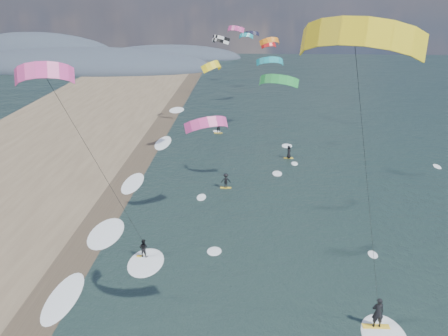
{
  "coord_description": "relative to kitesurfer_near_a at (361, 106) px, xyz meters",
  "views": [
    {
      "loc": [
        0.78,
        -20.95,
        19.11
      ],
      "look_at": [
        -1.0,
        12.0,
        7.0
      ],
      "focal_mm": 40.0,
      "sensor_mm": 36.0,
      "label": 1
    }
  ],
  "objects": [
    {
      "name": "coastal_hills",
      "position": [
        -50.06,
        108.84,
        -14.55
      ],
      "size": [
        80.0,
        41.0,
        15.0
      ],
      "color": "#3D4756",
      "rests_on": "ground"
    },
    {
      "name": "kitesurfer_near_a",
      "position": [
        0.0,
        0.0,
        0.0
      ],
      "size": [
        8.2,
        9.18,
        18.46
      ],
      "color": "yellow",
      "rests_on": "ground"
    },
    {
      "name": "kitesurfer_near_b",
      "position": [
        -14.41,
        8.29,
        -4.78
      ],
      "size": [
        6.79,
        8.44,
        15.75
      ],
      "color": "yellow",
      "rests_on": "ground"
    },
    {
      "name": "far_kitesurfers",
      "position": [
        -4.94,
        32.94,
        -13.78
      ],
      "size": [
        10.06,
        20.2,
        1.55
      ],
      "color": "yellow",
      "rests_on": "ground"
    },
    {
      "name": "bg_kite_field",
      "position": [
        -4.65,
        52.88,
        -4.08
      ],
      "size": [
        11.65,
        76.43,
        4.9
      ],
      "color": "orange",
      "rests_on": "ground"
    },
    {
      "name": "wet_sand_strip",
      "position": [
        -17.22,
        10.98,
        -14.55
      ],
      "size": [
        3.0,
        240.0,
        0.0
      ],
      "primitive_type": "cube",
      "color": "#382D23",
      "rests_on": "ground"
    },
    {
      "name": "shoreline_surf",
      "position": [
        -16.02,
        15.73,
        -14.55
      ],
      "size": [
        2.4,
        79.4,
        0.11
      ],
      "color": "white",
      "rests_on": "ground"
    }
  ]
}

